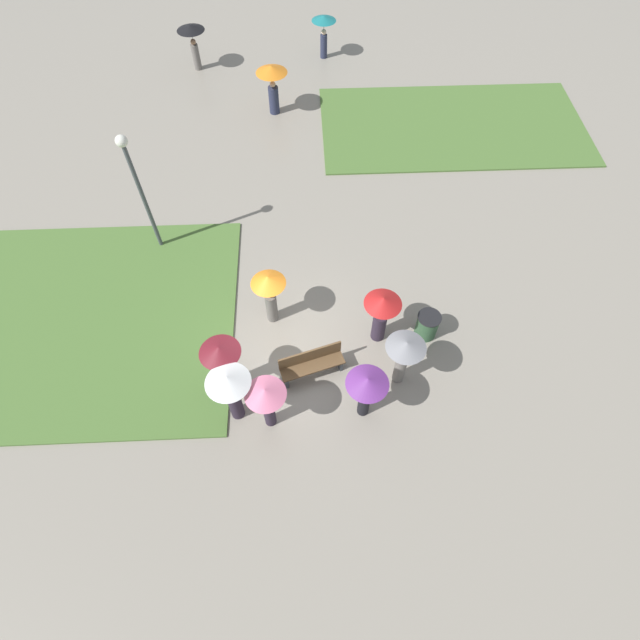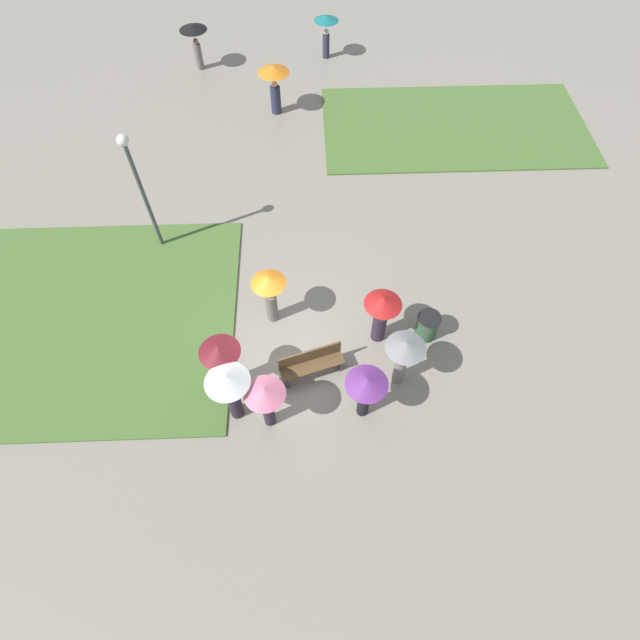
% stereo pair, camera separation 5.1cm
% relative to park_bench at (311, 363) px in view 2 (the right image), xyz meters
% --- Properties ---
extents(ground_plane, '(90.00, 90.00, 0.00)m').
position_rel_park_bench_xyz_m(ground_plane, '(-0.68, 0.86, -0.47)').
color(ground_plane, gray).
extents(lawn_patch_near, '(7.93, 7.28, 0.06)m').
position_rel_park_bench_xyz_m(lawn_patch_near, '(-6.12, 1.89, -0.44)').
color(lawn_patch_near, '#4C7033').
rests_on(lawn_patch_near, ground_plane).
extents(lawn_patch_far, '(10.10, 5.29, 0.06)m').
position_rel_park_bench_xyz_m(lawn_patch_far, '(5.81, 10.45, -0.44)').
color(lawn_patch_far, '#4C7033').
rests_on(lawn_patch_far, ground_plane).
extents(park_bench, '(1.74, 0.90, 0.90)m').
position_rel_park_bench_xyz_m(park_bench, '(0.00, 0.00, 0.00)').
color(park_bench, brown).
rests_on(park_bench, ground_plane).
extents(lamp_post, '(0.32, 0.32, 4.03)m').
position_rel_park_bench_xyz_m(lamp_post, '(-4.61, 4.72, 2.16)').
color(lamp_post, '#474C51').
rests_on(lamp_post, ground_plane).
extents(trash_bin, '(0.65, 0.65, 0.83)m').
position_rel_park_bench_xyz_m(trash_bin, '(3.20, 1.06, -0.05)').
color(trash_bin, '#335638').
rests_on(trash_bin, ground_plane).
extents(crowd_person_white, '(1.06, 1.06, 1.99)m').
position_rel_park_bench_xyz_m(crowd_person_white, '(-1.90, -1.12, 0.98)').
color(crowd_person_white, '#2D2333').
rests_on(crowd_person_white, ground_plane).
extents(crowd_person_maroon, '(1.00, 1.00, 1.95)m').
position_rel_park_bench_xyz_m(crowd_person_maroon, '(-2.13, -0.32, 0.89)').
color(crowd_person_maroon, '#1E3328').
rests_on(crowd_person_maroon, ground_plane).
extents(crowd_person_orange, '(0.93, 0.93, 1.86)m').
position_rel_park_bench_xyz_m(crowd_person_orange, '(-1.05, 1.78, 0.88)').
color(crowd_person_orange, slate).
rests_on(crowd_person_orange, ground_plane).
extents(crowd_person_purple, '(1.02, 1.02, 1.76)m').
position_rel_park_bench_xyz_m(crowd_person_purple, '(1.26, -1.19, 0.87)').
color(crowd_person_purple, black).
rests_on(crowd_person_purple, ground_plane).
extents(crowd_person_grey, '(0.99, 0.99, 1.82)m').
position_rel_park_bench_xyz_m(crowd_person_grey, '(2.26, -0.30, 0.87)').
color(crowd_person_grey, slate).
rests_on(crowd_person_grey, ground_plane).
extents(crowd_person_pink, '(0.97, 0.97, 1.79)m').
position_rel_park_bench_xyz_m(crowd_person_pink, '(-1.07, -1.37, 0.87)').
color(crowd_person_pink, '#2D2333').
rests_on(crowd_person_pink, ground_plane).
extents(crowd_person_red, '(0.98, 0.98, 1.78)m').
position_rel_park_bench_xyz_m(crowd_person_red, '(1.87, 1.04, 0.75)').
color(crowd_person_red, '#2D2333').
rests_on(crowd_person_red, ground_plane).
extents(lone_walker_far_path, '(1.13, 1.13, 1.81)m').
position_rel_park_bench_xyz_m(lone_walker_far_path, '(-4.39, 14.93, 0.91)').
color(lone_walker_far_path, slate).
rests_on(lone_walker_far_path, ground_plane).
extents(lone_walker_mid_plaza, '(1.18, 1.18, 1.88)m').
position_rel_park_bench_xyz_m(lone_walker_mid_plaza, '(-1.07, 11.64, 0.90)').
color(lone_walker_mid_plaza, '#282D47').
rests_on(lone_walker_mid_plaza, ground_plane).
extents(lone_walker_near_lawn, '(1.03, 1.03, 1.73)m').
position_rel_park_bench_xyz_m(lone_walker_near_lawn, '(1.05, 15.62, 0.82)').
color(lone_walker_near_lawn, '#282D47').
rests_on(lone_walker_near_lawn, ground_plane).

